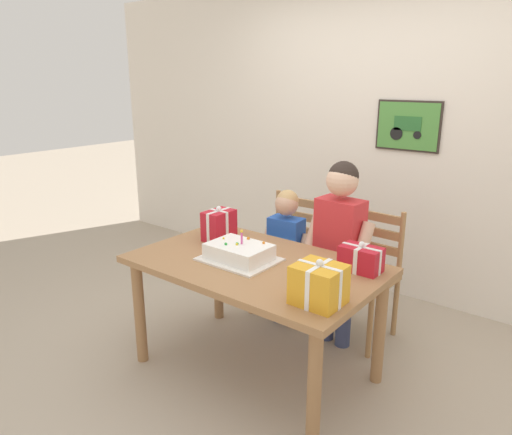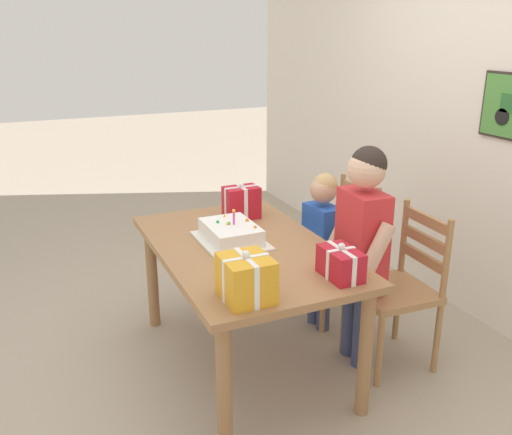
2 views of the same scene
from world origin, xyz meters
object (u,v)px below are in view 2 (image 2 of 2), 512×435
object	(u,v)px
gift_box_beside_cake	(341,263)
gift_box_red_large	(246,278)
child_older	(362,236)
child_younger	(321,237)
chair_right	(399,288)
gift_box_corner_small	(241,202)
chair_left	(338,248)
birthday_cake	(231,234)
dining_table	(244,262)

from	to	relation	value
gift_box_beside_cake	gift_box_red_large	bearing A→B (deg)	-87.52
child_older	child_younger	xyz separation A→B (m)	(-0.43, 0.00, -0.15)
chair_right	gift_box_corner_small	bearing A→B (deg)	-139.78
chair_left	child_younger	size ratio (longest dim) A/B	0.89
gift_box_red_large	gift_box_corner_small	size ratio (longest dim) A/B	1.01
gift_box_red_large	chair_left	distance (m)	1.42
gift_box_beside_cake	child_older	xyz separation A→B (m)	(-0.32, 0.34, -0.03)
gift_box_beside_cake	gift_box_corner_small	distance (m)	1.00
child_younger	gift_box_beside_cake	bearing A→B (deg)	-24.60
gift_box_beside_cake	child_younger	xyz separation A→B (m)	(-0.75, 0.34, -0.18)
birthday_cake	gift_box_beside_cake	size ratio (longest dim) A/B	1.87
gift_box_beside_cake	gift_box_corner_small	world-z (taller)	gift_box_corner_small
gift_box_red_large	birthday_cake	bearing A→B (deg)	164.05
gift_box_corner_small	child_older	world-z (taller)	child_older
dining_table	child_older	bearing A→B (deg)	69.55
gift_box_corner_small	chair_right	xyz separation A→B (m)	(0.76, 0.65, -0.37)
dining_table	gift_box_red_large	xyz separation A→B (m)	(0.57, -0.23, 0.19)
dining_table	gift_box_beside_cake	size ratio (longest dim) A/B	6.23
dining_table	gift_box_red_large	size ratio (longest dim) A/B	6.18
gift_box_corner_small	chair_right	distance (m)	1.07
dining_table	child_younger	bearing A→B (deg)	108.09
gift_box_corner_small	chair_right	size ratio (longest dim) A/B	0.26
chair_right	child_younger	distance (m)	0.58
chair_left	child_older	bearing A→B (deg)	-20.90
birthday_cake	child_younger	xyz separation A→B (m)	(-0.11, 0.65, -0.16)
chair_right	birthday_cake	bearing A→B (deg)	-115.66
dining_table	chair_right	xyz separation A→B (m)	(0.32, 0.82, -0.17)
gift_box_red_large	gift_box_corner_small	xyz separation A→B (m)	(-1.01, 0.40, 0.00)
gift_box_corner_small	birthday_cake	bearing A→B (deg)	-30.79
dining_table	chair_right	world-z (taller)	chair_right
dining_table	child_older	xyz separation A→B (m)	(0.23, 0.61, 0.14)
birthday_cake	child_older	size ratio (longest dim) A/B	0.34
birthday_cake	gift_box_red_large	world-z (taller)	gift_box_red_large
gift_box_beside_cake	chair_right	bearing A→B (deg)	112.45
gift_box_red_large	chair_left	xyz separation A→B (m)	(-0.89, 1.05, -0.37)
dining_table	gift_box_red_large	bearing A→B (deg)	-21.84
chair_right	child_older	xyz separation A→B (m)	(-0.09, -0.21, 0.31)
gift_box_corner_small	chair_left	bearing A→B (deg)	79.26
gift_box_red_large	chair_left	world-z (taller)	gift_box_red_large
gift_box_beside_cake	chair_right	distance (m)	0.69
chair_left	child_younger	distance (m)	0.29
birthday_cake	chair_left	xyz separation A→B (m)	(-0.23, 0.86, -0.32)
dining_table	chair_left	distance (m)	0.90
birthday_cake	chair_right	distance (m)	1.00
gift_box_red_large	child_older	xyz separation A→B (m)	(-0.34, 0.84, -0.06)
dining_table	birthday_cake	xyz separation A→B (m)	(-0.09, -0.04, 0.14)
gift_box_corner_small	chair_left	distance (m)	0.75
birthday_cake	gift_box_red_large	size ratio (longest dim) A/B	1.86
gift_box_red_large	chair_left	size ratio (longest dim) A/B	0.26
gift_box_beside_cake	chair_left	bearing A→B (deg)	147.65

